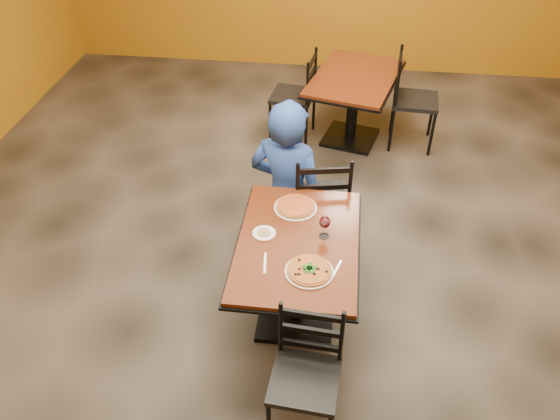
# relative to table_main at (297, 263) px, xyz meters

# --- Properties ---
(floor) EXTENTS (7.00, 8.00, 0.01)m
(floor) POSITION_rel_table_main_xyz_m (0.00, 0.50, -0.56)
(floor) COLOR black
(floor) RESTS_ON ground
(table_main) EXTENTS (0.83, 1.23, 0.75)m
(table_main) POSITION_rel_table_main_xyz_m (0.00, 0.00, 0.00)
(table_main) COLOR #5F1A0F
(table_main) RESTS_ON floor
(table_second) EXTENTS (1.09, 1.38, 0.75)m
(table_second) POSITION_rel_table_main_xyz_m (0.33, 2.61, -0.00)
(table_second) COLOR #5F1A0F
(table_second) RESTS_ON floor
(chair_main_near) EXTENTS (0.42, 0.42, 0.88)m
(chair_main_near) POSITION_rel_table_main_xyz_m (0.13, -0.86, -0.12)
(chair_main_near) COLOR black
(chair_main_near) RESTS_ON floor
(chair_main_far) EXTENTS (0.52, 0.52, 0.98)m
(chair_main_far) POSITION_rel_table_main_xyz_m (0.09, 0.83, -0.07)
(chair_main_far) COLOR black
(chair_main_far) RESTS_ON floor
(chair_second_left) EXTENTS (0.49, 0.49, 0.96)m
(chair_second_left) POSITION_rel_table_main_xyz_m (-0.31, 2.61, -0.07)
(chair_second_left) COLOR black
(chair_second_left) RESTS_ON floor
(chair_second_right) EXTENTS (0.49, 0.49, 1.01)m
(chair_second_right) POSITION_rel_table_main_xyz_m (0.97, 2.61, -0.05)
(chair_second_right) COLOR black
(chair_second_right) RESTS_ON floor
(diner) EXTENTS (0.74, 0.59, 1.33)m
(diner) POSITION_rel_table_main_xyz_m (-0.17, 0.89, 0.11)
(diner) COLOR navy
(diner) RESTS_ON floor
(plate_main) EXTENTS (0.31, 0.31, 0.01)m
(plate_main) POSITION_rel_table_main_xyz_m (0.10, -0.28, 0.20)
(plate_main) COLOR white
(plate_main) RESTS_ON table_main
(pizza_main) EXTENTS (0.28, 0.28, 0.02)m
(pizza_main) POSITION_rel_table_main_xyz_m (0.10, -0.28, 0.21)
(pizza_main) COLOR maroon
(pizza_main) RESTS_ON plate_main
(plate_far) EXTENTS (0.31, 0.31, 0.01)m
(plate_far) POSITION_rel_table_main_xyz_m (-0.05, 0.36, 0.20)
(plate_far) COLOR white
(plate_far) RESTS_ON table_main
(pizza_far) EXTENTS (0.28, 0.28, 0.02)m
(pizza_far) POSITION_rel_table_main_xyz_m (-0.05, 0.36, 0.21)
(pizza_far) COLOR #C46A25
(pizza_far) RESTS_ON plate_far
(side_plate) EXTENTS (0.16, 0.16, 0.01)m
(side_plate) POSITION_rel_table_main_xyz_m (-0.24, 0.05, 0.20)
(side_plate) COLOR white
(side_plate) RESTS_ON table_main
(dip) EXTENTS (0.09, 0.09, 0.01)m
(dip) POSITION_rel_table_main_xyz_m (-0.24, 0.05, 0.21)
(dip) COLOR #A78A51
(dip) RESTS_ON side_plate
(wine_glass) EXTENTS (0.08, 0.08, 0.18)m
(wine_glass) POSITION_rel_table_main_xyz_m (0.17, 0.08, 0.28)
(wine_glass) COLOR white
(wine_glass) RESTS_ON table_main
(fork) EXTENTS (0.04, 0.19, 0.00)m
(fork) POSITION_rel_table_main_xyz_m (-0.19, -0.23, 0.20)
(fork) COLOR silver
(fork) RESTS_ON table_main
(knife) EXTENTS (0.08, 0.20, 0.00)m
(knife) POSITION_rel_table_main_xyz_m (0.26, -0.25, 0.20)
(knife) COLOR silver
(knife) RESTS_ON table_main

